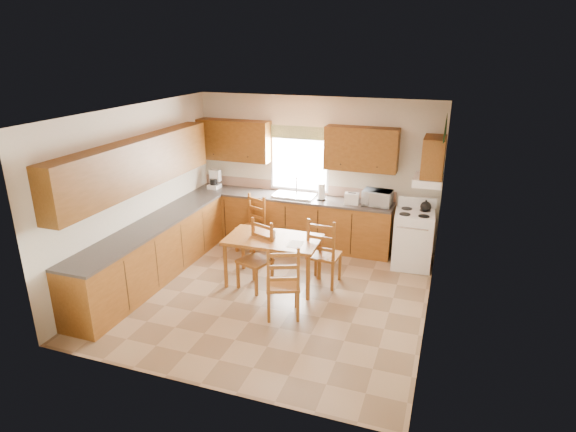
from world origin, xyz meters
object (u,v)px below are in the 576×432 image
(stove, at_px, (413,240))
(chair_near_right, at_px, (324,251))
(chair_far_left, at_px, (250,225))
(chair_far_right, at_px, (255,257))
(dining_table, at_px, (273,261))
(chair_near_left, at_px, (283,280))
(microwave, at_px, (377,198))

(stove, bearing_deg, chair_near_right, -141.66)
(chair_far_left, relative_size, chair_far_right, 0.97)
(stove, height_order, dining_table, stove)
(chair_near_right, distance_m, chair_far_left, 1.74)
(chair_near_left, relative_size, chair_near_right, 0.98)
(chair_far_left, distance_m, chair_far_right, 1.39)
(microwave, xyz_separation_m, chair_far_right, (-1.52, -1.86, -0.53))
(dining_table, height_order, chair_far_left, chair_far_left)
(stove, distance_m, chair_far_right, 2.71)
(chair_near_left, bearing_deg, chair_far_right, -64.31)
(chair_near_right, bearing_deg, chair_far_right, 30.90)
(chair_near_left, bearing_deg, chair_far_left, -77.50)
(stove, bearing_deg, microwave, 155.08)
(stove, relative_size, dining_table, 0.65)
(chair_near_right, xyz_separation_m, chair_far_left, (-1.57, 0.75, -0.04))
(microwave, distance_m, chair_near_left, 2.66)
(stove, xyz_separation_m, chair_far_right, (-2.18, -1.61, 0.06))
(dining_table, xyz_separation_m, chair_far_right, (-0.21, -0.23, 0.14))
(chair_far_right, bearing_deg, microwave, 70.77)
(stove, distance_m, chair_far_left, 2.82)
(dining_table, distance_m, chair_near_left, 0.97)
(stove, xyz_separation_m, chair_far_left, (-2.80, -0.36, 0.04))
(chair_far_left, xyz_separation_m, chair_far_right, (0.61, -1.25, 0.01))
(chair_near_left, distance_m, chair_far_left, 2.26)
(stove, distance_m, chair_near_left, 2.68)
(dining_table, relative_size, chair_far_right, 1.36)
(chair_near_right, bearing_deg, chair_near_left, 79.03)
(microwave, relative_size, chair_near_right, 0.41)
(stove, bearing_deg, chair_far_left, -176.52)
(stove, distance_m, chair_near_right, 1.66)
(microwave, bearing_deg, chair_far_left, -159.68)
(microwave, distance_m, chair_far_right, 2.46)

